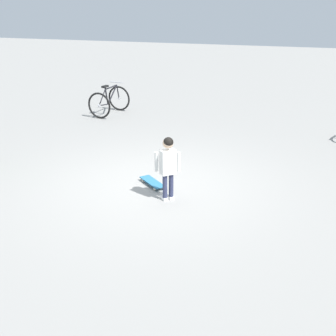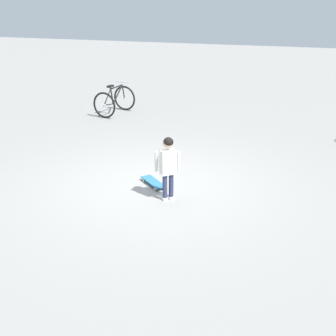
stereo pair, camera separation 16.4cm
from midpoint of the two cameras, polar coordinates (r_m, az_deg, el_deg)
name	(u,v)px [view 1 (the left image)]	position (r m, az deg, el deg)	size (l,w,h in m)	color
ground_plane	(153,184)	(7.79, -2.52, -2.10)	(50.00, 50.00, 0.00)	gray
child_person	(168,162)	(6.96, -0.68, 0.82)	(0.27, 0.40, 1.06)	#2D3351
skateboard	(152,182)	(7.73, -2.62, -1.83)	(0.55, 0.59, 0.07)	teal
bicycle_far	(109,101)	(12.59, -7.93, 8.56)	(1.15, 0.84, 0.85)	black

